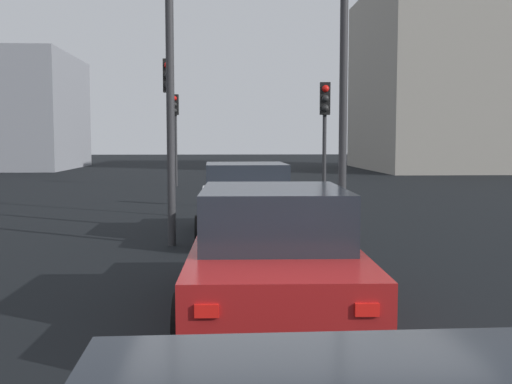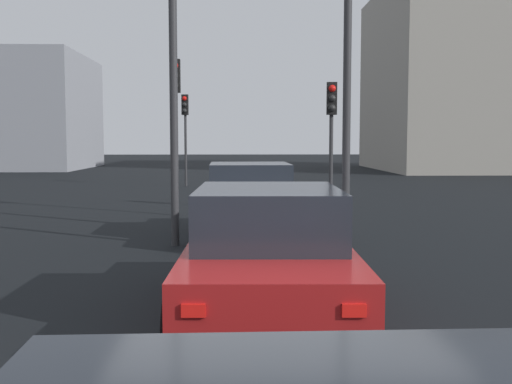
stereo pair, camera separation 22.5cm
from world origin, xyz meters
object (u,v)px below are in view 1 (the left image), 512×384
object	(u,v)px
car_white_lead	(245,202)
car_red_second	(272,255)
traffic_light_near_left	(169,104)
traffic_light_near_right	(325,119)
traffic_light_far_left	(175,120)

from	to	relation	value
car_white_lead	car_red_second	distance (m)	6.00
traffic_light_near_left	traffic_light_near_right	world-z (taller)	traffic_light_near_left
traffic_light_near_left	traffic_light_far_left	size ratio (longest dim) A/B	1.05
traffic_light_near_left	traffic_light_near_right	xyz separation A→B (m)	(0.24, -4.34, -0.40)
traffic_light_near_right	traffic_light_far_left	distance (m)	11.46
car_white_lead	car_red_second	bearing A→B (deg)	179.89
traffic_light_near_right	car_red_second	bearing A→B (deg)	-9.11
traffic_light_near_right	traffic_light_far_left	size ratio (longest dim) A/B	0.90
car_white_lead	car_red_second	size ratio (longest dim) A/B	0.94
car_white_lead	car_red_second	world-z (taller)	car_white_lead
car_red_second	traffic_light_far_left	size ratio (longest dim) A/B	1.15
car_white_lead	traffic_light_far_left	distance (m)	14.79
car_white_lead	traffic_light_near_right	distance (m)	5.10
car_red_second	traffic_light_near_right	world-z (taller)	traffic_light_near_right
traffic_light_near_left	traffic_light_far_left	xyz separation A→B (m)	(10.57, 0.62, -0.13)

